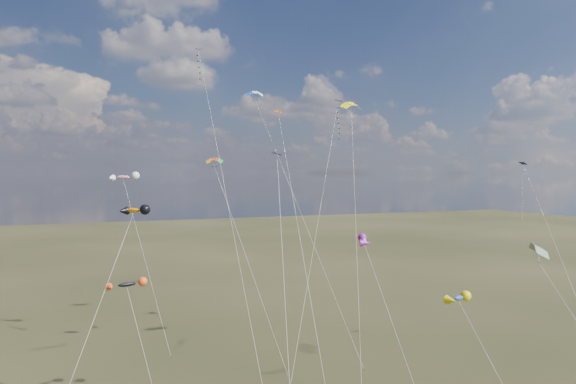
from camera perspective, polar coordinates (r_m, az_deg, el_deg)
name	(u,v)px	position (r m, az deg, el deg)	size (l,w,h in m)	color
diamond_black_high	(336,132)	(69.04, 5.35, 6.64)	(16.15, 20.87, 31.10)	black
diamond_navy_tall	(203,85)	(70.40, -9.44, 11.62)	(1.09, 29.53, 38.23)	#0C114D
diamond_black_mid	(281,229)	(42.76, -0.76, -4.17)	(4.59, 14.75, 22.94)	black
diamond_navy_right	(525,198)	(68.69, 24.88, -0.60)	(6.25, 17.52, 22.40)	#0F0F45
diamond_orange_center	(291,186)	(56.25, 0.35, 0.65)	(4.52, 23.88, 28.80)	#C44D00
parafoil_yellow	(352,105)	(63.68, 7.10, 9.62)	(9.94, 18.57, 30.18)	#E7E106
parafoil_blue_white	(256,94)	(75.66, -3.62, 10.85)	(5.72, 24.94, 33.36)	blue
parafoil_striped	(540,247)	(48.26, 26.16, -5.51)	(3.12, 13.93, 15.63)	#DD9705
parafoil_tricolor	(215,161)	(63.15, -8.13, 3.47)	(5.72, 14.00, 23.24)	yellow
novelty_black_orange	(127,285)	(51.75, -17.47, -9.80)	(4.06, 7.36, 10.94)	black
novelty_orange_black	(133,211)	(49.41, -16.80, -2.04)	(9.13, 12.36, 18.13)	orange
novelty_white_purple	(364,241)	(44.10, 8.47, -5.43)	(2.88, 9.22, 15.77)	silver
novelty_redwhite_stripe	(123,178)	(71.81, -17.83, 1.53)	(6.16, 14.50, 21.13)	red
novelty_blue_yellow	(459,299)	(42.76, 18.48, -11.19)	(2.41, 9.27, 11.77)	#2243BB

